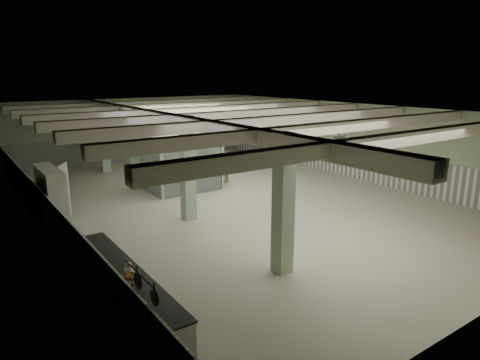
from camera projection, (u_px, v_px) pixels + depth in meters
floor at (232, 200)px, 17.20m from camera, size 20.00×20.00×0.00m
ceiling at (232, 110)px, 16.33m from camera, size 14.00×20.00×0.02m
wall_back at (136, 130)px, 24.71m from camera, size 14.00×0.02×3.60m
wall_left at (39, 181)px, 12.87m from camera, size 0.02×20.00×3.60m
wall_right at (352, 141)px, 20.66m from camera, size 0.02×20.00×3.60m
wainscot_left at (44, 214)px, 13.14m from camera, size 0.05×19.90×1.50m
wainscot_right at (350, 162)px, 20.90m from camera, size 0.05×19.90×1.50m
wainscot_back at (137, 148)px, 24.95m from camera, size 13.90×0.05×1.50m
girder at (173, 120)px, 14.99m from camera, size 0.45×19.90×0.40m
beam_a at (403, 139)px, 10.41m from camera, size 13.90×0.35×0.32m
beam_b at (328, 128)px, 12.40m from camera, size 13.90×0.35×0.32m
beam_c at (273, 121)px, 14.38m from camera, size 13.90×0.35×0.32m
beam_d at (232, 115)px, 16.37m from camera, size 13.90×0.35×0.32m
beam_e at (199, 110)px, 18.36m from camera, size 13.90×0.35×0.32m
beam_f at (173, 107)px, 20.35m from camera, size 13.90×0.35×0.32m
beam_g at (152, 104)px, 22.33m from camera, size 13.90×0.35×0.32m
column_a at (283, 205)px, 10.60m from camera, size 0.42×0.42×3.60m
column_b at (188, 169)px, 14.58m from camera, size 0.42×0.42×3.60m
column_c at (133, 148)px, 18.55m from camera, size 0.42×0.42×3.60m
column_d at (104, 137)px, 21.73m from camera, size 0.42×0.42×3.60m
hook_rail at (138, 273)px, 6.86m from camera, size 0.02×1.20×0.02m
pendant_front at (339, 139)px, 12.76m from camera, size 0.44×0.44×0.22m
pendant_mid at (235, 122)px, 17.14m from camera, size 0.44×0.44×0.22m
pendant_back at (178, 113)px, 21.11m from camera, size 0.44×0.44×0.22m
prep_counter at (121, 291)px, 9.09m from camera, size 0.88×5.06×0.91m
pitcher_near at (129, 270)px, 8.77m from camera, size 0.22×0.25×0.30m
pitcher_far at (136, 277)px, 8.50m from camera, size 0.18×0.21×0.25m
veg_colander at (129, 283)px, 8.32m from camera, size 0.50×0.50×0.21m
orange_bowl at (129, 280)px, 8.56m from camera, size 0.27×0.27×0.09m
skillet_near at (154, 298)px, 6.54m from camera, size 0.03×0.26×0.26m
skillet_far at (138, 281)px, 7.07m from camera, size 0.04×0.28×0.28m
walkin_cooler at (53, 202)px, 13.61m from camera, size 0.93×2.16×1.98m
guard_booth at (180, 150)px, 18.65m from camera, size 3.12×2.65×2.51m
filing_cabinet at (219, 167)px, 19.84m from camera, size 0.70×0.80×1.46m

